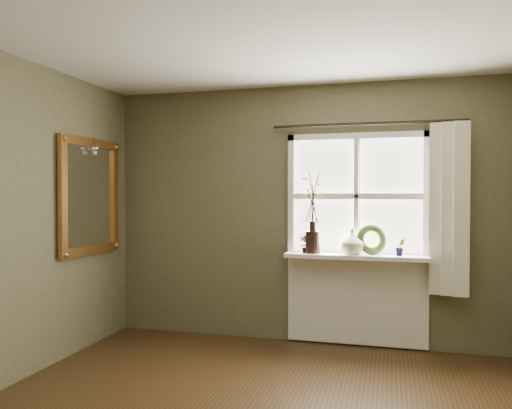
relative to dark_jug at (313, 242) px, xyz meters
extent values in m
plane|color=silver|center=(-0.13, -2.12, 1.57)|extent=(4.50, 4.50, 0.00)
cube|color=brown|center=(-0.13, 0.18, 0.27)|extent=(4.00, 0.10, 2.60)
cube|color=white|center=(0.42, 0.10, -0.14)|extent=(1.36, 0.06, 0.06)
cube|color=white|center=(0.42, 0.10, 1.04)|extent=(1.36, 0.06, 0.06)
cube|color=white|center=(-0.23, 0.10, 0.45)|extent=(0.06, 0.06, 1.24)
cube|color=white|center=(1.07, 0.10, 0.45)|extent=(0.06, 0.06, 1.24)
cube|color=white|center=(0.42, 0.10, 0.45)|extent=(1.24, 0.05, 0.04)
cube|color=white|center=(0.42, 0.10, 0.45)|extent=(0.04, 0.05, 1.12)
cube|color=white|center=(0.09, 0.12, 0.75)|extent=(0.59, 0.01, 0.53)
cube|color=white|center=(0.74, 0.12, 0.75)|extent=(0.59, 0.01, 0.53)
cube|color=white|center=(0.09, 0.12, 0.16)|extent=(0.59, 0.01, 0.53)
cube|color=white|center=(0.74, 0.12, 0.16)|extent=(0.59, 0.01, 0.53)
cube|color=white|center=(0.42, 0.00, -0.13)|extent=(1.36, 0.26, 0.04)
cube|color=white|center=(0.42, 0.11, -0.57)|extent=(1.36, 0.04, 0.88)
cylinder|color=black|center=(0.00, 0.00, 0.00)|extent=(0.17, 0.17, 0.22)
imported|color=beige|center=(0.38, 0.00, 0.01)|extent=(0.28, 0.28, 0.24)
torus|color=#35461F|center=(0.56, 0.04, 0.00)|extent=(0.32, 0.23, 0.30)
imported|color=#35461F|center=(-0.09, 0.00, -0.02)|extent=(0.09, 0.06, 0.18)
imported|color=#35461F|center=(0.83, 0.00, -0.03)|extent=(0.11, 0.10, 0.17)
cube|color=silver|center=(1.26, 0.01, 0.34)|extent=(0.36, 0.12, 1.59)
cylinder|color=black|center=(0.52, 0.05, 1.15)|extent=(1.84, 0.03, 0.03)
cube|color=white|center=(-2.10, -0.60, 0.45)|extent=(0.02, 0.78, 0.96)
cube|color=#AF7233|center=(-2.09, -0.60, 0.97)|extent=(0.05, 0.95, 0.08)
cube|color=#AF7233|center=(-2.09, -0.60, -0.07)|extent=(0.05, 0.95, 0.08)
cube|color=#AF7233|center=(-2.09, -1.03, 0.45)|extent=(0.05, 0.08, 0.96)
cube|color=#AF7233|center=(-2.09, -0.16, 0.45)|extent=(0.05, 0.08, 0.96)
sphere|color=silver|center=(-2.04, -0.63, 0.91)|extent=(0.04, 0.04, 0.04)
sphere|color=silver|center=(-2.04, -0.60, 0.87)|extent=(0.04, 0.04, 0.04)
sphere|color=silver|center=(-2.04, -0.57, 0.92)|extent=(0.04, 0.04, 0.04)
camera|label=1|loc=(0.74, -4.88, 0.47)|focal=35.00mm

